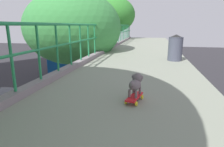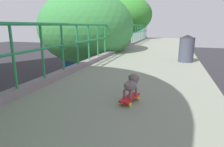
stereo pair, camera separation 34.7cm
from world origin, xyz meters
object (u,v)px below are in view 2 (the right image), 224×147
object	(u,v)px
car_green_sixth	(22,99)
small_dog	(132,83)
car_silver_fifth	(34,127)
toy_skateboard	(130,98)
litter_bin	(187,48)
city_bus	(92,57)

from	to	relation	value
car_green_sixth	small_dog	bearing A→B (deg)	-39.25
car_silver_fifth	toy_skateboard	xyz separation A→B (m)	(6.50, -5.19, 4.42)
car_silver_fifth	toy_skateboard	bearing A→B (deg)	-38.60
car_silver_fifth	litter_bin	world-z (taller)	litter_bin
small_dog	toy_skateboard	bearing A→B (deg)	-97.92
city_bus	car_green_sixth	bearing A→B (deg)	-89.27
small_dog	city_bus	bearing A→B (deg)	115.09
car_silver_fifth	city_bus	size ratio (longest dim) A/B	0.42
car_silver_fifth	car_green_sixth	xyz separation A→B (m)	(-3.70, 3.21, 0.02)
car_green_sixth	city_bus	xyz separation A→B (m)	(-0.18, 13.83, 1.11)
car_green_sixth	small_dog	distance (m)	13.96
car_green_sixth	toy_skateboard	distance (m)	13.92
car_silver_fifth	car_green_sixth	distance (m)	4.90
car_green_sixth	small_dog	xyz separation A→B (m)	(10.20, -8.33, 4.61)
small_dog	litter_bin	xyz separation A→B (m)	(0.94, 3.67, 0.15)
car_silver_fifth	car_green_sixth	bearing A→B (deg)	139.03
car_silver_fifth	litter_bin	bearing A→B (deg)	-11.03
car_silver_fifth	car_green_sixth	size ratio (longest dim) A/B	1.08
toy_skateboard	small_dog	world-z (taller)	small_dog
toy_skateboard	car_green_sixth	bearing A→B (deg)	140.52
car_silver_fifth	litter_bin	xyz separation A→B (m)	(7.45, -1.45, 4.78)
toy_skateboard	small_dog	xyz separation A→B (m)	(0.01, 0.06, 0.21)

